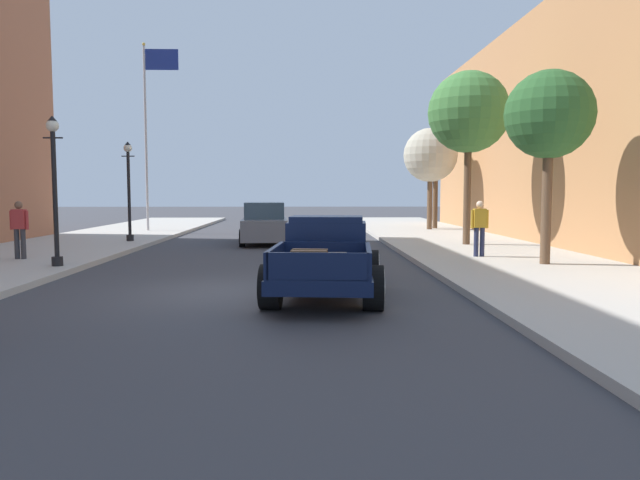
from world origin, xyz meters
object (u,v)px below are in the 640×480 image
at_px(street_lamp_near, 54,179).
at_px(street_tree_nearest, 549,116).
at_px(street_tree_third, 430,155).
at_px(pedestrian_sidewalk_right, 480,225).
at_px(flagpole, 150,116).
at_px(street_tree_farthest, 436,154).
at_px(pedestrian_sidewalk_left, 19,226).
at_px(hotrod_truck_navy, 326,257).
at_px(street_tree_second, 469,113).
at_px(street_lamp_far, 129,184).
at_px(car_background_grey, 264,224).

distance_m(street_lamp_near, street_tree_nearest, 12.93).
distance_m(street_lamp_near, street_tree_third, 19.58).
bearing_deg(pedestrian_sidewalk_right, street_tree_third, 84.51).
height_order(flagpole, street_tree_farthest, flagpole).
bearing_deg(pedestrian_sidewalk_left, street_tree_third, 41.93).
bearing_deg(hotrod_truck_navy, street_tree_second, 60.28).
bearing_deg(pedestrian_sidewalk_left, street_tree_second, 17.25).
height_order(street_lamp_near, street_tree_second, street_tree_second).
relative_size(pedestrian_sidewalk_right, street_tree_nearest, 0.32).
bearing_deg(street_tree_farthest, flagpole, -174.79).
distance_m(pedestrian_sidewalk_right, flagpole, 18.35).
relative_size(street_lamp_near, flagpole, 0.42).
xyz_separation_m(street_lamp_near, street_lamp_far, (-0.40, 7.85, 0.00)).
height_order(car_background_grey, street_tree_farthest, street_tree_farthest).
bearing_deg(street_tree_nearest, hotrod_truck_navy, -148.28).
bearing_deg(street_lamp_near, car_background_grey, 59.32).
bearing_deg(street_lamp_far, pedestrian_sidewalk_right, -26.24).
bearing_deg(street_tree_farthest, street_tree_nearest, -91.78).
bearing_deg(car_background_grey, street_tree_second, -15.83).
xyz_separation_m(street_tree_nearest, street_tree_second, (-0.48, 5.92, 0.85)).
xyz_separation_m(street_lamp_near, street_tree_nearest, (12.82, 0.08, 1.66)).
relative_size(pedestrian_sidewalk_right, street_lamp_near, 0.43).
height_order(pedestrian_sidewalk_left, street_lamp_far, street_lamp_far).
height_order(street_lamp_far, flagpole, flagpole).
xyz_separation_m(street_lamp_far, street_tree_nearest, (13.23, -7.76, 1.66)).
xyz_separation_m(hotrod_truck_navy, street_tree_third, (5.98, 18.32, 3.15)).
height_order(car_background_grey, pedestrian_sidewalk_left, pedestrian_sidewalk_left).
distance_m(hotrod_truck_navy, street_tree_third, 19.52).
relative_size(car_background_grey, street_tree_nearest, 0.86).
xyz_separation_m(hotrod_truck_navy, pedestrian_sidewalk_right, (4.75, 5.54, 0.33)).
distance_m(street_tree_third, street_tree_farthest, 1.00).
xyz_separation_m(hotrod_truck_navy, street_tree_second, (5.49, 9.62, 4.14)).
bearing_deg(street_tree_second, pedestrian_sidewalk_left, -162.75).
height_order(flagpole, street_tree_second, flagpole).
xyz_separation_m(flagpole, street_tree_farthest, (14.46, 1.32, -1.72)).
bearing_deg(street_tree_second, street_tree_farthest, 84.25).
height_order(flagpole, street_tree_third, flagpole).
height_order(car_background_grey, pedestrian_sidewalk_right, pedestrian_sidewalk_right).
height_order(car_background_grey, flagpole, flagpole).
bearing_deg(street_tree_third, street_lamp_far, -152.58).
bearing_deg(street_lamp_near, pedestrian_sidewalk_right, 9.44).
distance_m(street_lamp_far, street_tree_third, 14.98).
height_order(pedestrian_sidewalk_right, street_tree_second, street_tree_second).
height_order(street_lamp_near, street_tree_farthest, street_tree_farthest).
xyz_separation_m(street_lamp_far, street_tree_third, (13.23, 6.86, 1.52)).
bearing_deg(street_tree_nearest, flagpole, 134.58).
bearing_deg(pedestrian_sidewalk_right, street_tree_second, 79.71).
xyz_separation_m(pedestrian_sidewalk_right, flagpole, (-12.75, 12.33, 4.68)).
bearing_deg(street_tree_second, street_lamp_near, -154.04).
height_order(car_background_grey, street_tree_third, street_tree_third).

